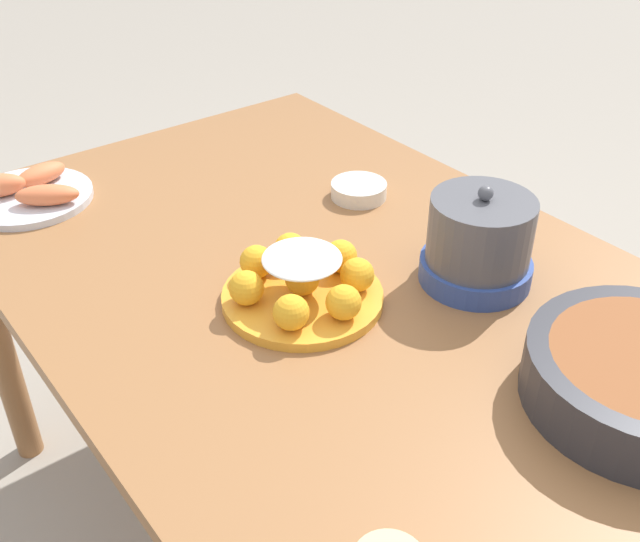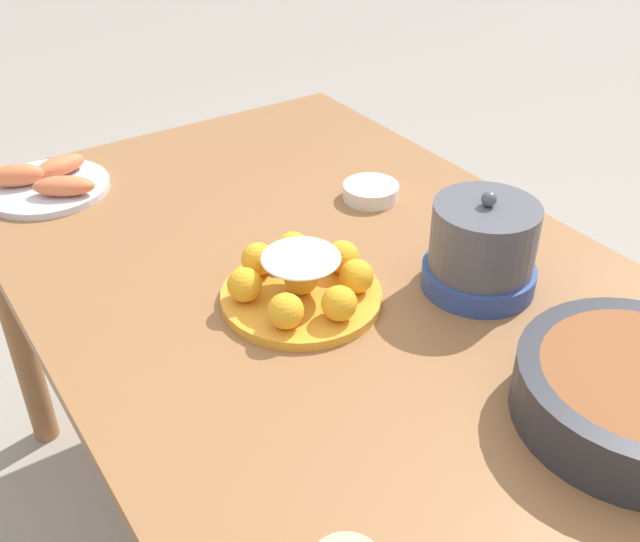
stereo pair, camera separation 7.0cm
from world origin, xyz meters
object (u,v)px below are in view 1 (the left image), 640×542
dining_table (336,324)px  sauce_bowl (359,190)px  cake_plate (303,283)px  seafood_platter (28,192)px  warming_pot (479,243)px

dining_table → sauce_bowl: size_ratio=13.57×
cake_plate → sauce_bowl: (-0.21, 0.29, -0.02)m
dining_table → seafood_platter: 0.66m
dining_table → sauce_bowl: sauce_bowl is taller
sauce_bowl → seafood_platter: (-0.38, -0.51, 0.00)m
warming_pot → seafood_platter: bearing=-146.0°
dining_table → seafood_platter: (-0.58, -0.29, 0.10)m
dining_table → sauce_bowl: (-0.20, 0.22, 0.10)m
seafood_platter → sauce_bowl: bearing=53.7°
dining_table → warming_pot: (0.13, 0.18, 0.15)m
cake_plate → sauce_bowl: cake_plate is taller
sauce_bowl → cake_plate: bearing=-54.3°
seafood_platter → warming_pot: (0.71, 0.48, 0.05)m
cake_plate → sauce_bowl: size_ratio=2.34×
sauce_bowl → dining_table: bearing=-47.0°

